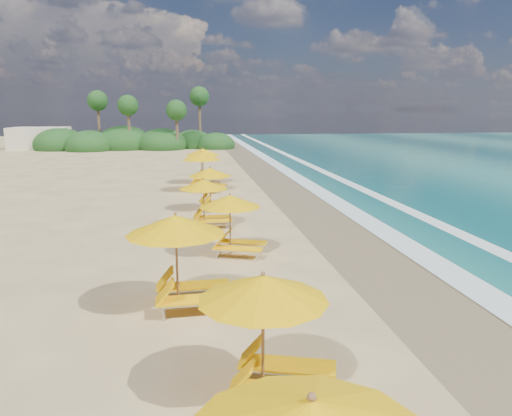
{
  "coord_description": "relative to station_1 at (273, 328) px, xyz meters",
  "views": [
    {
      "loc": [
        -2.65,
        -18.73,
        5.12
      ],
      "look_at": [
        0.0,
        0.0,
        1.2
      ],
      "focal_mm": 33.5,
      "sensor_mm": 36.0,
      "label": 1
    }
  ],
  "objects": [
    {
      "name": "treeline",
      "position": [
        -8.69,
        56.53,
        -0.33
      ],
      "size": [
        25.8,
        8.8,
        9.74
      ],
      "color": "#163D14",
      "rests_on": "ground"
    },
    {
      "name": "ground",
      "position": [
        1.25,
        11.01,
        -1.33
      ],
      "size": [
        160.0,
        160.0,
        0.0
      ],
      "primitive_type": "plane",
      "color": "#D5BC7D",
      "rests_on": "ground"
    },
    {
      "name": "station_3",
      "position": [
        0.16,
        8.73,
        -0.08
      ],
      "size": [
        2.86,
        2.81,
        2.23
      ],
      "rotation": [
        0.0,
        0.0,
        -0.35
      ],
      "color": "olive",
      "rests_on": "ground"
    },
    {
      "name": "station_7",
      "position": [
        -0.23,
        25.77,
        0.08
      ],
      "size": [
        2.76,
        2.56,
        2.51
      ],
      "rotation": [
        0.0,
        0.0,
        -0.04
      ],
      "color": "olive",
      "rests_on": "ground"
    },
    {
      "name": "station_2",
      "position": [
        -1.58,
        4.22,
        0.12
      ],
      "size": [
        2.85,
        2.65,
        2.58
      ],
      "rotation": [
        0.0,
        0.0,
        0.05
      ],
      "color": "olive",
      "rests_on": "ground"
    },
    {
      "name": "beach_building",
      "position": [
        -20.75,
        59.01,
        0.07
      ],
      "size": [
        7.0,
        5.0,
        2.8
      ],
      "primitive_type": "cube",
      "color": "beige",
      "rests_on": "ground"
    },
    {
      "name": "station_4",
      "position": [
        -0.62,
        13.07,
        -0.11
      ],
      "size": [
        2.36,
        2.18,
        2.18
      ],
      "rotation": [
        0.0,
        0.0,
        -0.02
      ],
      "color": "olive",
      "rests_on": "ground"
    },
    {
      "name": "wet_sand",
      "position": [
        5.25,
        11.01,
        -1.32
      ],
      "size": [
        4.0,
        160.0,
        0.01
      ],
      "primitive_type": "cube",
      "color": "#7C684A",
      "rests_on": "ground"
    },
    {
      "name": "station_1",
      "position": [
        0.0,
        0.0,
        0.0
      ],
      "size": [
        2.99,
        2.91,
        2.37
      ],
      "rotation": [
        0.0,
        0.0,
        -0.3
      ],
      "color": "olive",
      "rests_on": "ground"
    },
    {
      "name": "station_5",
      "position": [
        -0.17,
        16.58,
        -0.06
      ],
      "size": [
        2.64,
        2.5,
        2.26
      ],
      "rotation": [
        0.0,
        0.0,
        0.13
      ],
      "color": "olive",
      "rests_on": "ground"
    },
    {
      "name": "station_6",
      "position": [
        -0.43,
        22.36,
        0.11
      ],
      "size": [
        3.37,
        3.36,
        2.56
      ],
      "rotation": [
        0.0,
        0.0,
        -0.46
      ],
      "color": "olive",
      "rests_on": "ground"
    },
    {
      "name": "surf_foam",
      "position": [
        7.95,
        11.01,
        -1.3
      ],
      "size": [
        4.0,
        160.0,
        0.01
      ],
      "color": "white",
      "rests_on": "ground"
    }
  ]
}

